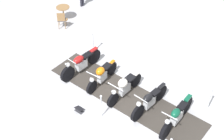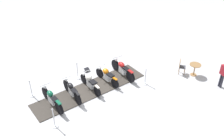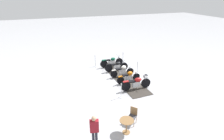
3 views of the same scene
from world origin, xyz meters
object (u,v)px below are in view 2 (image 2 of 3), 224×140
at_px(motorcycle_forest, 52,99).
at_px(cafe_table, 195,67).
at_px(stanchion_left_rear, 54,121).
at_px(info_placard, 87,70).
at_px(motorcycle_copper, 107,75).
at_px(stanchion_left_front, 145,79).
at_px(motorcycle_black, 72,90).
at_px(stanchion_right_mid, 78,74).
at_px(bystander_person, 223,73).
at_px(cafe_chair_near_table, 181,66).
at_px(motorcycle_maroon, 122,69).
at_px(motorcycle_cream, 90,82).
at_px(stanchion_right_rear, 31,91).

xyz_separation_m(motorcycle_forest, cafe_table, (2.30, 8.52, 0.09)).
distance_m(stanchion_left_rear, info_placard, 4.99).
bearing_deg(motorcycle_forest, motorcycle_copper, -91.37).
distance_m(stanchion_left_front, info_placard, 3.85).
distance_m(motorcycle_black, info_placard, 2.71).
xyz_separation_m(stanchion_right_mid, bystander_person, (5.50, 6.51, 0.66)).
bearing_deg(cafe_chair_near_table, motorcycle_maroon, -161.31).
relative_size(motorcycle_black, cafe_table, 2.77).
xyz_separation_m(motorcycle_black, cafe_table, (2.35, 7.34, 0.08)).
xyz_separation_m(motorcycle_maroon, motorcycle_copper, (0.03, -1.19, -0.01)).
bearing_deg(motorcycle_black, stanchion_right_mid, -36.56).
distance_m(stanchion_right_mid, bystander_person, 8.55).
xyz_separation_m(stanchion_right_mid, stanchion_left_rear, (2.98, -2.85, 0.01)).
bearing_deg(motorcycle_black, bystander_person, -116.41).
relative_size(motorcycle_cream, stanchion_right_mid, 1.83).
bearing_deg(stanchion_left_front, stanchion_right_rear, -114.07).
distance_m(motorcycle_black, motorcycle_forest, 1.19).
bearing_deg(stanchion_left_front, stanchion_right_mid, -132.37).
xyz_separation_m(motorcycle_cream, cafe_table, (2.40, 6.15, 0.05)).
bearing_deg(motorcycle_black, cafe_chair_near_table, -102.77).
height_order(motorcycle_copper, bystander_person, bystander_person).
bearing_deg(motorcycle_maroon, motorcycle_black, 92.53).
xyz_separation_m(stanchion_right_rear, bystander_person, (5.40, 9.46, 0.64)).
bearing_deg(motorcycle_maroon, stanchion_right_mid, 61.84).
relative_size(stanchion_right_rear, cafe_chair_near_table, 1.11).
bearing_deg(info_placard, stanchion_right_rear, -175.09).
height_order(motorcycle_forest, stanchion_left_rear, stanchion_left_rear).
height_order(motorcycle_maroon, cafe_chair_near_table, motorcycle_maroon).
xyz_separation_m(info_placard, cafe_table, (4.15, 5.36, 0.50)).
height_order(motorcycle_copper, motorcycle_black, motorcycle_black).
height_order(motorcycle_cream, cafe_chair_near_table, motorcycle_cream).
height_order(motorcycle_black, cafe_chair_near_table, motorcycle_black).
relative_size(motorcycle_forest, info_placard, 6.19).
bearing_deg(motorcycle_copper, cafe_chair_near_table, -118.69).
height_order(motorcycle_black, cafe_table, motorcycle_black).
distance_m(stanchion_left_rear, cafe_table, 9.09).
bearing_deg(stanchion_left_front, motorcycle_cream, -114.72).
height_order(motorcycle_copper, stanchion_left_front, stanchion_left_front).
bearing_deg(motorcycle_copper, motorcycle_maroon, -94.89).
bearing_deg(info_placard, motorcycle_black, -139.58).
bearing_deg(motorcycle_forest, motorcycle_maroon, -91.53).
bearing_deg(stanchion_left_rear, motorcycle_cream, 118.63).
height_order(motorcycle_forest, stanchion_left_front, stanchion_left_front).
height_order(motorcycle_black, stanchion_right_rear, stanchion_right_rear).
bearing_deg(stanchion_left_front, motorcycle_black, -107.67).
xyz_separation_m(motorcycle_copper, stanchion_left_rear, (1.62, -4.08, -0.15)).
distance_m(motorcycle_black, stanchion_right_mid, 1.85).
xyz_separation_m(motorcycle_forest, info_placard, (-1.85, 3.17, -0.41)).
bearing_deg(bystander_person, stanchion_left_front, -25.97).
distance_m(motorcycle_maroon, stanchion_left_rear, 5.53).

